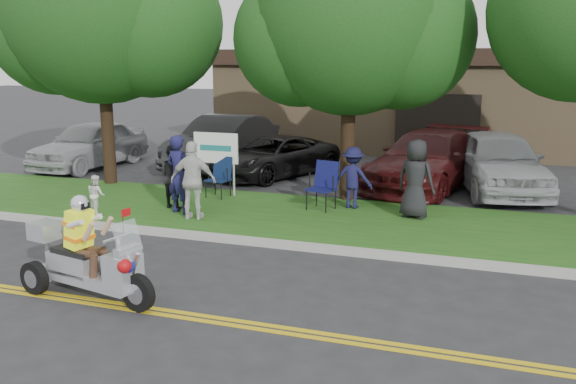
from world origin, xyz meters
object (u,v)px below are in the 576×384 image
(spectator_adult_left, at_px, (179,174))
(parked_car_mid, at_px, (274,157))
(spectator_adult_right, at_px, (193,180))
(parked_car_left, at_px, (223,142))
(trike_scooter, at_px, (86,262))
(parked_car_right, at_px, (428,160))
(parked_car_far_left, at_px, (90,144))
(lawn_chair_b, at_px, (324,182))
(spectator_adult_mid, at_px, (174,176))
(parked_car_far_right, at_px, (498,161))
(lawn_chair_a, at_px, (220,174))

(spectator_adult_left, relative_size, parked_car_mid, 0.41)
(spectator_adult_right, bearing_deg, parked_car_left, -81.04)
(trike_scooter, xyz_separation_m, parked_car_mid, (-0.66, 10.30, 0.06))
(parked_car_mid, xyz_separation_m, parked_car_right, (4.76, -0.20, 0.18))
(parked_car_mid, bearing_deg, parked_car_right, 21.61)
(parked_car_far_left, distance_m, parked_car_left, 4.55)
(parked_car_far_left, xyz_separation_m, parked_car_left, (4.31, 1.48, 0.08))
(trike_scooter, height_order, lawn_chair_b, trike_scooter)
(lawn_chair_b, distance_m, parked_car_far_left, 9.84)
(trike_scooter, distance_m, spectator_adult_mid, 5.46)
(parked_car_far_left, height_order, parked_car_far_right, parked_car_far_right)
(parked_car_left, height_order, parked_car_right, parked_car_left)
(lawn_chair_a, xyz_separation_m, lawn_chair_b, (2.93, -0.42, 0.06))
(spectator_adult_right, bearing_deg, lawn_chair_b, -153.56)
(spectator_adult_left, distance_m, parked_car_right, 7.34)
(spectator_adult_left, distance_m, spectator_adult_right, 0.68)
(parked_car_right, bearing_deg, lawn_chair_a, -131.46)
(spectator_adult_mid, distance_m, parked_car_far_left, 7.32)
(spectator_adult_left, height_order, spectator_adult_mid, spectator_adult_left)
(spectator_adult_left, relative_size, spectator_adult_mid, 1.20)
(lawn_chair_b, bearing_deg, parked_car_right, 74.85)
(lawn_chair_b, bearing_deg, parked_car_far_right, 57.28)
(spectator_adult_right, relative_size, parked_car_mid, 0.39)
(spectator_adult_mid, xyz_separation_m, parked_car_left, (-1.45, 6.00, 0.00))
(parked_car_far_left, bearing_deg, spectator_adult_right, -35.13)
(spectator_adult_left, bearing_deg, trike_scooter, 115.70)
(trike_scooter, bearing_deg, parked_car_far_left, 138.16)
(spectator_adult_right, bearing_deg, parked_car_far_right, -149.10)
(parked_car_far_left, relative_size, parked_car_mid, 1.03)
(parked_car_right, relative_size, parked_car_far_right, 1.10)
(parked_car_right, bearing_deg, spectator_adult_mid, -124.03)
(parked_car_far_left, xyz_separation_m, parked_car_far_right, (13.17, 0.37, 0.06))
(parked_car_left, height_order, parked_car_far_right, parked_car_left)
(spectator_adult_right, bearing_deg, parked_car_mid, -98.42)
(trike_scooter, xyz_separation_m, spectator_adult_left, (-1.01, 4.83, 0.46))
(parked_car_left, distance_m, parked_car_mid, 2.41)
(spectator_adult_mid, relative_size, parked_car_mid, 0.34)
(spectator_adult_left, distance_m, parked_car_left, 6.70)
(parked_car_mid, bearing_deg, parked_car_left, -179.80)
(lawn_chair_b, relative_size, parked_car_right, 0.21)
(spectator_adult_mid, relative_size, parked_car_left, 0.29)
(spectator_adult_right, distance_m, parked_car_mid, 5.85)
(parked_car_mid, relative_size, parked_car_right, 0.81)
(trike_scooter, bearing_deg, spectator_adult_mid, 116.86)
(trike_scooter, xyz_separation_m, spectator_adult_mid, (-1.40, 5.27, 0.30))
(lawn_chair_a, distance_m, spectator_adult_left, 1.97)
(spectator_adult_right, bearing_deg, lawn_chair_a, -90.18)
(lawn_chair_b, bearing_deg, trike_scooter, -94.66)
(spectator_adult_mid, xyz_separation_m, spectator_adult_right, (0.95, -0.81, 0.11))
(spectator_adult_right, height_order, parked_car_mid, spectator_adult_right)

